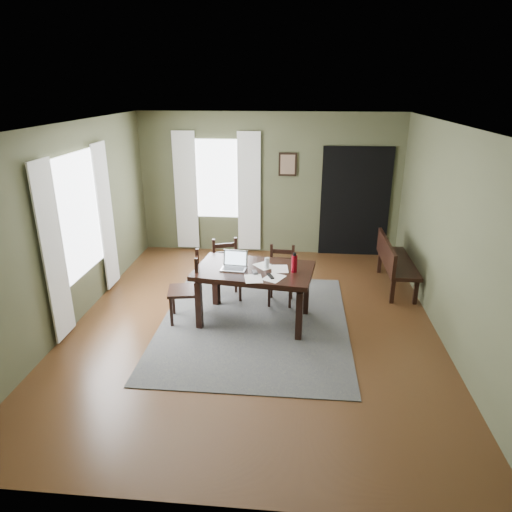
# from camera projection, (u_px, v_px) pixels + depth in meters

# --- Properties ---
(ground) EXTENTS (5.00, 6.00, 0.01)m
(ground) POSITION_uv_depth(u_px,v_px,m) (254.00, 323.00, 6.44)
(ground) COLOR #492C16
(room_shell) EXTENTS (5.02, 6.02, 2.71)m
(room_shell) POSITION_uv_depth(u_px,v_px,m) (254.00, 198.00, 5.80)
(room_shell) COLOR #4A4E32
(room_shell) RESTS_ON ground
(rug) EXTENTS (2.60, 3.20, 0.01)m
(rug) POSITION_uv_depth(u_px,v_px,m) (254.00, 323.00, 6.43)
(rug) COLOR #414141
(rug) RESTS_ON ground
(dining_table) EXTENTS (1.69, 1.15, 0.79)m
(dining_table) POSITION_uv_depth(u_px,v_px,m) (254.00, 275.00, 6.25)
(dining_table) COLOR black
(dining_table) RESTS_ON rug
(chair_end) EXTENTS (0.51, 0.51, 0.99)m
(chair_end) POSITION_uv_depth(u_px,v_px,m) (188.00, 288.00, 6.36)
(chair_end) COLOR black
(chair_end) RESTS_ON rug
(chair_back_left) EXTENTS (0.51, 0.51, 0.92)m
(chair_back_left) POSITION_uv_depth(u_px,v_px,m) (227.00, 270.00, 7.07)
(chair_back_left) COLOR black
(chair_back_left) RESTS_ON rug
(chair_back_right) EXTENTS (0.41, 0.41, 0.88)m
(chair_back_right) POSITION_uv_depth(u_px,v_px,m) (281.00, 276.00, 6.91)
(chair_back_right) COLOR black
(chair_back_right) RESTS_ON rug
(bench) EXTENTS (0.46, 1.43, 0.81)m
(bench) POSITION_uv_depth(u_px,v_px,m) (394.00, 260.00, 7.43)
(bench) COLOR black
(bench) RESTS_ON ground
(laptop) EXTENTS (0.36, 0.30, 0.23)m
(laptop) POSITION_uv_depth(u_px,v_px,m) (234.00, 264.00, 6.22)
(laptop) COLOR #B7B7BC
(laptop) RESTS_ON dining_table
(computer_mouse) EXTENTS (0.09, 0.12, 0.03)m
(computer_mouse) POSITION_uv_depth(u_px,v_px,m) (255.00, 272.00, 6.05)
(computer_mouse) COLOR #3F3F42
(computer_mouse) RESTS_ON dining_table
(tv_remote) EXTENTS (0.11, 0.18, 0.02)m
(tv_remote) POSITION_uv_depth(u_px,v_px,m) (270.00, 276.00, 5.95)
(tv_remote) COLOR black
(tv_remote) RESTS_ON dining_table
(drinking_glass) EXTENTS (0.09, 0.09, 0.15)m
(drinking_glass) POSITION_uv_depth(u_px,v_px,m) (267.00, 263.00, 6.21)
(drinking_glass) COLOR silver
(drinking_glass) RESTS_ON dining_table
(water_bottle) EXTENTS (0.09, 0.09, 0.27)m
(water_bottle) POSITION_uv_depth(u_px,v_px,m) (294.00, 263.00, 6.07)
(water_bottle) COLOR #A10C1C
(water_bottle) RESTS_ON dining_table
(paper_b) EXTENTS (0.33, 0.36, 0.00)m
(paper_b) POSITION_uv_depth(u_px,v_px,m) (274.00, 278.00, 5.92)
(paper_b) COLOR white
(paper_b) RESTS_ON dining_table
(paper_c) EXTENTS (0.35, 0.36, 0.00)m
(paper_c) POSITION_uv_depth(u_px,v_px,m) (264.00, 266.00, 6.31)
(paper_c) COLOR white
(paper_c) RESTS_ON dining_table
(paper_d) EXTENTS (0.25, 0.31, 0.00)m
(paper_d) POSITION_uv_depth(u_px,v_px,m) (280.00, 269.00, 6.20)
(paper_d) COLOR white
(paper_d) RESTS_ON dining_table
(paper_e) EXTENTS (0.27, 0.33, 0.00)m
(paper_e) POSITION_uv_depth(u_px,v_px,m) (253.00, 279.00, 5.89)
(paper_e) COLOR white
(paper_e) RESTS_ON dining_table
(window_left) EXTENTS (0.01, 1.30, 1.70)m
(window_left) POSITION_uv_depth(u_px,v_px,m) (78.00, 216.00, 6.32)
(window_left) COLOR white
(window_left) RESTS_ON ground
(window_back) EXTENTS (1.00, 0.01, 1.50)m
(window_back) POSITION_uv_depth(u_px,v_px,m) (217.00, 179.00, 8.78)
(window_back) COLOR white
(window_back) RESTS_ON ground
(curtain_left_near) EXTENTS (0.03, 0.48, 2.30)m
(curtain_left_near) POSITION_uv_depth(u_px,v_px,m) (53.00, 253.00, 5.64)
(curtain_left_near) COLOR silver
(curtain_left_near) RESTS_ON ground
(curtain_left_far) EXTENTS (0.03, 0.48, 2.30)m
(curtain_left_far) POSITION_uv_depth(u_px,v_px,m) (106.00, 217.00, 7.17)
(curtain_left_far) COLOR silver
(curtain_left_far) RESTS_ON ground
(curtain_back_left) EXTENTS (0.44, 0.03, 2.30)m
(curtain_back_left) POSITION_uv_depth(u_px,v_px,m) (186.00, 191.00, 8.89)
(curtain_back_left) COLOR silver
(curtain_back_left) RESTS_ON ground
(curtain_back_right) EXTENTS (0.44, 0.03, 2.30)m
(curtain_back_right) POSITION_uv_depth(u_px,v_px,m) (249.00, 193.00, 8.78)
(curtain_back_right) COLOR silver
(curtain_back_right) RESTS_ON ground
(framed_picture) EXTENTS (0.34, 0.03, 0.44)m
(framed_picture) POSITION_uv_depth(u_px,v_px,m) (288.00, 164.00, 8.55)
(framed_picture) COLOR black
(framed_picture) RESTS_ON ground
(doorway_back) EXTENTS (1.30, 0.03, 2.10)m
(doorway_back) POSITION_uv_depth(u_px,v_px,m) (355.00, 202.00, 8.69)
(doorway_back) COLOR black
(doorway_back) RESTS_ON ground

